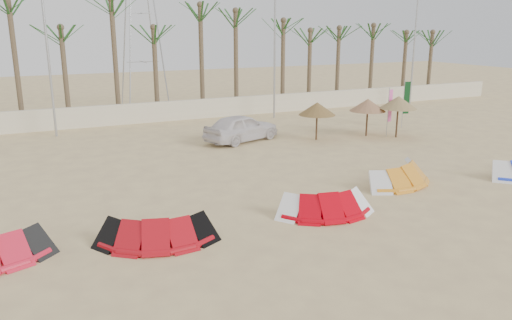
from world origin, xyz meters
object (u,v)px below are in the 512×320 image
parasol_mid (368,105)px  parasol_right (398,102)px  car (241,128)px  parasol_left (317,109)px  kite_orange (395,172)px  kite_red_mid (154,227)px  kite_red_right (321,201)px

parasol_mid → parasol_right: bearing=-37.2°
parasol_mid → car: size_ratio=0.49×
parasol_left → parasol_right: size_ratio=0.89×
car → kite_orange: bearing=176.0°
parasol_left → parasol_mid: size_ratio=0.98×
kite_red_mid → parasol_left: (11.45, 9.42, 1.32)m
kite_orange → parasol_left: size_ratio=1.84×
kite_red_right → parasol_left: bearing=58.8°
parasol_left → car: bearing=159.3°
kite_red_right → kite_orange: bearing=19.9°
car → parasol_left: bearing=-129.9°
kite_orange → parasol_right: bearing=49.0°
parasol_left → parasol_right: 4.66m
kite_red_mid → kite_orange: bearing=8.1°
parasol_left → parasol_right: (4.45, -1.36, 0.25)m
kite_orange → parasol_mid: bearing=59.8°
parasol_left → car: size_ratio=0.47×
parasol_mid → parasol_right: size_ratio=0.91×
kite_orange → parasol_left: (1.30, 7.98, 1.32)m
kite_red_mid → parasol_mid: (14.58, 9.06, 1.37)m
kite_red_right → kite_orange: (4.53, 1.63, 0.00)m
car → parasol_right: bearing=-127.9°
parasol_left → car: 4.26m
parasol_right → car: (-8.32, 2.82, -1.23)m
kite_red_right → car: (1.96, 11.07, 0.33)m
kite_red_mid → parasol_left: 14.88m
parasol_left → parasol_right: bearing=-17.0°
kite_red_mid → parasol_right: size_ratio=1.57×
parasol_right → parasol_mid: bearing=142.8°
parasol_left → parasol_mid: parasol_mid is taller
parasol_mid → parasol_right: 1.67m
kite_red_right → parasol_mid: 12.95m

